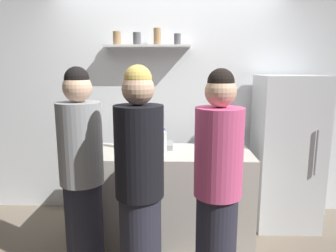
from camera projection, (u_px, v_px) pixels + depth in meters
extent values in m
cube|color=white|center=(168.00, 102.00, 3.64)|extent=(4.80, 0.10, 2.60)
cube|color=silver|center=(147.00, 46.00, 3.37)|extent=(0.94, 0.22, 0.02)
cylinder|color=olive|center=(117.00, 38.00, 3.37)|extent=(0.08, 0.08, 0.14)
cylinder|color=#4C4C51|center=(137.00, 39.00, 3.36)|extent=(0.09, 0.09, 0.13)
cylinder|color=olive|center=(157.00, 37.00, 3.35)|extent=(0.08, 0.08, 0.18)
cylinder|color=#4C4C51|center=(177.00, 39.00, 3.35)|extent=(0.07, 0.07, 0.12)
cube|color=silver|center=(286.00, 152.00, 3.30)|extent=(0.64, 0.58, 1.62)
cylinder|color=#99999E|center=(316.00, 153.00, 2.98)|extent=(0.02, 0.02, 0.45)
cube|color=#B7B2A8|center=(168.00, 195.00, 3.08)|extent=(1.60, 0.66, 0.90)
cube|color=gray|center=(156.00, 145.00, 3.13)|extent=(0.34, 0.24, 0.05)
cylinder|color=#B2B2B7|center=(223.00, 152.00, 2.77)|extent=(0.10, 0.10, 0.12)
cylinder|color=silver|center=(222.00, 145.00, 2.78)|extent=(0.01, 0.01, 0.15)
cylinder|color=silver|center=(223.00, 145.00, 2.77)|extent=(0.01, 0.01, 0.16)
cylinder|color=silver|center=(224.00, 146.00, 2.75)|extent=(0.02, 0.01, 0.16)
cylinder|color=silver|center=(222.00, 143.00, 2.78)|extent=(0.04, 0.01, 0.19)
cylinder|color=#19471E|center=(122.00, 137.00, 3.11)|extent=(0.06, 0.06, 0.23)
cylinder|color=#19471E|center=(121.00, 121.00, 3.08)|extent=(0.03, 0.03, 0.10)
cylinder|color=black|center=(121.00, 115.00, 3.06)|extent=(0.03, 0.03, 0.02)
cylinder|color=#B2BFB2|center=(215.00, 138.00, 3.17)|extent=(0.07, 0.07, 0.18)
cylinder|color=#B2BFB2|center=(215.00, 125.00, 3.15)|extent=(0.03, 0.03, 0.08)
cylinder|color=#333333|center=(215.00, 121.00, 3.14)|extent=(0.03, 0.03, 0.02)
cylinder|color=silver|center=(162.00, 144.00, 2.85)|extent=(0.08, 0.08, 0.22)
cylinder|color=silver|center=(162.00, 131.00, 2.83)|extent=(0.05, 0.05, 0.02)
cylinder|color=blue|center=(162.00, 129.00, 2.83)|extent=(0.05, 0.05, 0.02)
cylinder|color=#262633|center=(141.00, 247.00, 2.26)|extent=(0.30, 0.30, 0.81)
cylinder|color=black|center=(139.00, 152.00, 2.13)|extent=(0.34, 0.34, 0.64)
sphere|color=#D8AD8C|center=(138.00, 89.00, 2.05)|extent=(0.22, 0.22, 0.22)
sphere|color=#D8B759|center=(138.00, 79.00, 2.04)|extent=(0.19, 0.19, 0.19)
cylinder|color=#262633|center=(216.00, 245.00, 2.30)|extent=(0.30, 0.30, 0.80)
cylinder|color=#D14C7F|center=(219.00, 152.00, 2.16)|extent=(0.34, 0.34, 0.63)
sphere|color=#D8AD8C|center=(221.00, 92.00, 2.09)|extent=(0.22, 0.22, 0.22)
sphere|color=black|center=(221.00, 82.00, 2.07)|extent=(0.18, 0.18, 0.18)
cylinder|color=#262633|center=(85.00, 229.00, 2.52)|extent=(0.30, 0.30, 0.80)
cylinder|color=gray|center=(80.00, 143.00, 2.39)|extent=(0.34, 0.34, 0.64)
sphere|color=#D8AD8C|center=(77.00, 88.00, 2.31)|extent=(0.22, 0.22, 0.22)
sphere|color=black|center=(77.00, 79.00, 2.30)|extent=(0.18, 0.18, 0.18)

